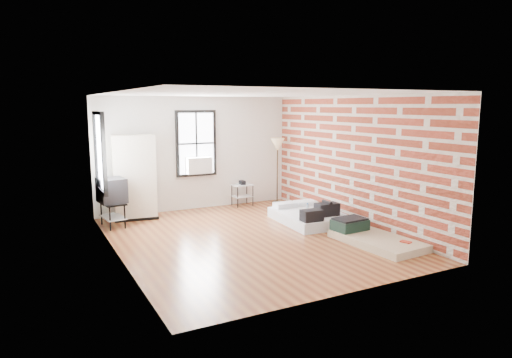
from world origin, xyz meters
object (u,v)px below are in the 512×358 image
side_table (242,189)px  tv_stand (112,192)px  mattress_main (310,216)px  floor_lamp (278,147)px  wardrobe (134,177)px  mattress_bare (370,237)px

side_table → tv_stand: bearing=-170.5°
mattress_main → floor_lamp: size_ratio=1.04×
side_table → tv_stand: tv_stand is taller
side_table → floor_lamp: 1.45m
wardrobe → side_table: size_ratio=2.91×
mattress_main → floor_lamp: bearing=82.8°
mattress_main → side_table: 2.33m
mattress_bare → floor_lamp: size_ratio=1.06×
side_table → floor_lamp: size_ratio=0.38×
mattress_bare → wardrobe: size_ratio=0.95×
mattress_main → tv_stand: 4.34m
wardrobe → tv_stand: wardrobe is taller
wardrobe → side_table: wardrobe is taller
mattress_main → wardrobe: bearing=150.6°
mattress_bare → floor_lamp: bearing=82.9°
mattress_main → floor_lamp: (0.41, 2.17, 1.33)m
wardrobe → floor_lamp: 3.81m
floor_lamp → mattress_main: bearing=-100.6°
mattress_bare → tv_stand: bearing=136.3°
floor_lamp → tv_stand: 4.45m
floor_lamp → mattress_bare: bearing=-93.4°
mattress_main → tv_stand: (-3.96, 1.67, 0.61)m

